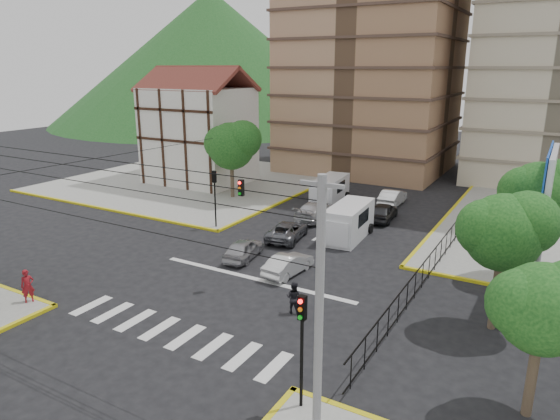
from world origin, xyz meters
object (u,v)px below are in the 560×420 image
Objects in this scene: van_left_lane at (329,190)px; pedestrian_crosswalk at (294,298)px; pedestrian_sw_corner at (28,286)px; car_silver_front_left at (244,249)px; car_white_front_right at (288,264)px; van_right_lane at (347,223)px; traffic_light_se at (302,333)px; traffic_light_nw at (215,189)px.

van_left_lane is 3.19× the size of pedestrian_crosswalk.
van_left_lane is at bearing -76.20° from pedestrian_crosswalk.
pedestrian_sw_corner is 13.97m from pedestrian_crosswalk.
car_silver_front_left reaches higher than car_white_front_right.
traffic_light_se is at bearing -76.01° from van_right_lane.
traffic_light_se is 16.47m from pedestrian_sw_corner.
car_white_front_right is 2.31× the size of pedestrian_crosswalk.
traffic_light_nw is at bearing -23.44° from car_white_front_right.
traffic_light_nw is 12.39m from van_left_lane.
van_left_lane is (4.43, 11.40, -1.98)m from traffic_light_nw.
traffic_light_nw reaches higher than car_white_front_right.
traffic_light_se reaches higher than pedestrian_sw_corner.
car_silver_front_left is 2.18× the size of pedestrian_sw_corner.
van_right_lane is at bearing -63.23° from van_left_lane.
van_right_lane is 3.17× the size of pedestrian_sw_corner.
traffic_light_nw is (-15.60, 15.60, 0.00)m from traffic_light_se.
pedestrian_crosswalk is at bearing -36.15° from pedestrian_sw_corner.
car_white_front_right is at bearing -28.49° from traffic_light_nw.
traffic_light_nw reaches higher than van_right_lane.
traffic_light_se is 0.77× the size of van_right_lane.
traffic_light_se is at bearing -45.00° from traffic_light_nw.
pedestrian_sw_corner reaches higher than car_silver_front_left.
van_right_lane is at bearing -86.29° from pedestrian_crosswalk.
traffic_light_se and traffic_light_nw have the same top height.
traffic_light_se is 2.63× the size of pedestrian_crosswalk.
car_white_front_right is 2.16× the size of pedestrian_sw_corner.
traffic_light_se is at bearing 122.83° from car_silver_front_left.
traffic_light_se is 1.13× the size of car_silver_front_left.
van_left_lane is 1.37× the size of car_silver_front_left.
pedestrian_sw_corner is at bearing 51.19° from car_white_front_right.
traffic_light_se is 0.82× the size of van_left_lane.
van_right_lane is at bearing -2.36° from pedestrian_sw_corner.
van_left_lane is (-5.35, 8.62, -0.08)m from van_right_lane.
pedestrian_sw_corner is (-16.33, 0.30, -2.07)m from traffic_light_se.
traffic_light_se reaches higher than car_white_front_right.
pedestrian_crosswalk is (6.38, -4.95, 0.17)m from car_silver_front_left.
pedestrian_crosswalk is (2.03, -11.96, -0.38)m from van_right_lane.
traffic_light_nw is 0.77× the size of van_right_lane.
traffic_light_nw is 1.14× the size of car_white_front_right.
traffic_light_nw reaches higher than pedestrian_sw_corner.
van_right_lane is (-5.82, 18.39, -1.89)m from traffic_light_se.
van_right_lane is (9.78, 2.79, -1.89)m from traffic_light_nw.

